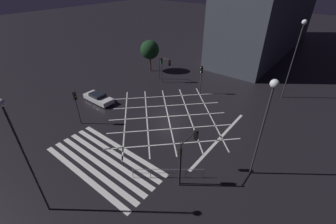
{
  "coord_description": "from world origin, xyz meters",
  "views": [
    {
      "loc": [
        14.27,
        -18.18,
        15.17
      ],
      "look_at": [
        0.0,
        0.0,
        0.63
      ],
      "focal_mm": 24.0,
      "sensor_mm": 36.0,
      "label": 1
    }
  ],
  "objects_px": {
    "street_lamp_east": "(21,147)",
    "traffic_light_se_cross": "(189,147)",
    "traffic_light_nw_cross": "(161,65)",
    "street_lamp_west": "(298,43)",
    "traffic_light_se_main": "(180,158)",
    "traffic_light_median_north": "(201,74)",
    "traffic_light_nw_main": "(165,64)",
    "street_tree_near": "(150,50)",
    "waiting_car": "(98,98)",
    "traffic_light_sw_main": "(76,102)",
    "street_lamp_far": "(268,106)"
  },
  "relations": [
    {
      "from": "traffic_light_median_north",
      "to": "street_lamp_west",
      "type": "bearing_deg",
      "value": 122.78
    },
    {
      "from": "traffic_light_se_main",
      "to": "traffic_light_median_north",
      "type": "height_order",
      "value": "traffic_light_median_north"
    },
    {
      "from": "traffic_light_sw_main",
      "to": "traffic_light_nw_main",
      "type": "bearing_deg",
      "value": 89.52
    },
    {
      "from": "traffic_light_nw_main",
      "to": "street_tree_near",
      "type": "xyz_separation_m",
      "value": [
        -4.77,
        1.77,
        0.96
      ]
    },
    {
      "from": "street_lamp_far",
      "to": "traffic_light_sw_main",
      "type": "bearing_deg",
      "value": -165.38
    },
    {
      "from": "street_lamp_east",
      "to": "traffic_light_se_cross",
      "type": "bearing_deg",
      "value": 55.03
    },
    {
      "from": "street_tree_near",
      "to": "traffic_light_se_cross",
      "type": "bearing_deg",
      "value": -40.8
    },
    {
      "from": "traffic_light_se_cross",
      "to": "traffic_light_nw_cross",
      "type": "xyz_separation_m",
      "value": [
        -14.16,
        13.7,
        -0.33
      ]
    },
    {
      "from": "traffic_light_nw_cross",
      "to": "street_lamp_west",
      "type": "xyz_separation_m",
      "value": [
        16.59,
        6.62,
        4.65
      ]
    },
    {
      "from": "traffic_light_se_main",
      "to": "traffic_light_median_north",
      "type": "relative_size",
      "value": 0.93
    },
    {
      "from": "traffic_light_se_cross",
      "to": "traffic_light_nw_cross",
      "type": "bearing_deg",
      "value": 45.96
    },
    {
      "from": "traffic_light_nw_cross",
      "to": "street_lamp_far",
      "type": "xyz_separation_m",
      "value": [
        18.33,
        -9.95,
        3.92
      ]
    },
    {
      "from": "traffic_light_se_cross",
      "to": "street_lamp_east",
      "type": "distance_m",
      "value": 11.42
    },
    {
      "from": "street_lamp_east",
      "to": "street_lamp_west",
      "type": "relative_size",
      "value": 0.91
    },
    {
      "from": "traffic_light_nw_cross",
      "to": "street_lamp_west",
      "type": "relative_size",
      "value": 0.4
    },
    {
      "from": "street_tree_near",
      "to": "traffic_light_nw_main",
      "type": "bearing_deg",
      "value": -20.37
    },
    {
      "from": "traffic_light_median_north",
      "to": "street_tree_near",
      "type": "height_order",
      "value": "street_tree_near"
    },
    {
      "from": "street_lamp_east",
      "to": "traffic_light_se_main",
      "type": "bearing_deg",
      "value": 52.2
    },
    {
      "from": "traffic_light_nw_main",
      "to": "street_lamp_east",
      "type": "height_order",
      "value": "street_lamp_east"
    },
    {
      "from": "traffic_light_nw_main",
      "to": "waiting_car",
      "type": "xyz_separation_m",
      "value": [
        -2.87,
        -10.96,
        -2.25
      ]
    },
    {
      "from": "street_lamp_east",
      "to": "street_lamp_west",
      "type": "height_order",
      "value": "street_lamp_west"
    },
    {
      "from": "traffic_light_nw_cross",
      "to": "street_tree_near",
      "type": "distance_m",
      "value": 5.39
    },
    {
      "from": "traffic_light_nw_main",
      "to": "traffic_light_median_north",
      "type": "bearing_deg",
      "value": -3.56
    },
    {
      "from": "street_tree_near",
      "to": "waiting_car",
      "type": "height_order",
      "value": "street_tree_near"
    },
    {
      "from": "traffic_light_median_north",
      "to": "traffic_light_nw_main",
      "type": "relative_size",
      "value": 1.09
    },
    {
      "from": "traffic_light_se_main",
      "to": "street_lamp_west",
      "type": "bearing_deg",
      "value": -96.82
    },
    {
      "from": "traffic_light_nw_main",
      "to": "street_lamp_east",
      "type": "relative_size",
      "value": 0.41
    },
    {
      "from": "waiting_car",
      "to": "street_tree_near",
      "type": "bearing_deg",
      "value": 98.5
    },
    {
      "from": "street_lamp_west",
      "to": "traffic_light_median_north",
      "type": "bearing_deg",
      "value": -147.22
    },
    {
      "from": "traffic_light_sw_main",
      "to": "street_lamp_east",
      "type": "xyz_separation_m",
      "value": [
        7.85,
        -8.03,
        3.14
      ]
    },
    {
      "from": "traffic_light_sw_main",
      "to": "street_tree_near",
      "type": "distance_m",
      "value": 17.93
    },
    {
      "from": "traffic_light_sw_main",
      "to": "street_lamp_west",
      "type": "bearing_deg",
      "value": 52.11
    },
    {
      "from": "traffic_light_sw_main",
      "to": "street_lamp_far",
      "type": "bearing_deg",
      "value": 14.62
    },
    {
      "from": "traffic_light_nw_cross",
      "to": "waiting_car",
      "type": "bearing_deg",
      "value": -15.22
    },
    {
      "from": "traffic_light_median_north",
      "to": "street_lamp_east",
      "type": "height_order",
      "value": "street_lamp_east"
    },
    {
      "from": "traffic_light_sw_main",
      "to": "street_lamp_east",
      "type": "relative_size",
      "value": 0.44
    },
    {
      "from": "traffic_light_nw_cross",
      "to": "street_lamp_west",
      "type": "bearing_deg",
      "value": 111.74
    },
    {
      "from": "waiting_car",
      "to": "street_lamp_far",
      "type": "bearing_deg",
      "value": 0.61
    },
    {
      "from": "street_lamp_far",
      "to": "street_lamp_west",
      "type": "bearing_deg",
      "value": 96.01
    },
    {
      "from": "traffic_light_nw_main",
      "to": "traffic_light_sw_main",
      "type": "height_order",
      "value": "traffic_light_sw_main"
    },
    {
      "from": "traffic_light_sw_main",
      "to": "traffic_light_se_cross",
      "type": "bearing_deg",
      "value": 4.2
    },
    {
      "from": "traffic_light_nw_main",
      "to": "street_lamp_west",
      "type": "height_order",
      "value": "street_lamp_west"
    },
    {
      "from": "traffic_light_nw_main",
      "to": "waiting_car",
      "type": "relative_size",
      "value": 0.86
    },
    {
      "from": "traffic_light_nw_main",
      "to": "traffic_light_nw_cross",
      "type": "bearing_deg",
      "value": -97.52
    },
    {
      "from": "traffic_light_se_cross",
      "to": "traffic_light_se_main",
      "type": "relative_size",
      "value": 1.15
    },
    {
      "from": "street_lamp_east",
      "to": "waiting_car",
      "type": "relative_size",
      "value": 2.1
    },
    {
      "from": "street_lamp_far",
      "to": "traffic_light_nw_main",
      "type": "bearing_deg",
      "value": 149.51
    },
    {
      "from": "traffic_light_median_north",
      "to": "waiting_car",
      "type": "bearing_deg",
      "value": -42.48
    },
    {
      "from": "traffic_light_se_main",
      "to": "waiting_car",
      "type": "bearing_deg",
      "value": -15.24
    },
    {
      "from": "traffic_light_nw_cross",
      "to": "street_lamp_west",
      "type": "height_order",
      "value": "street_lamp_west"
    }
  ]
}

